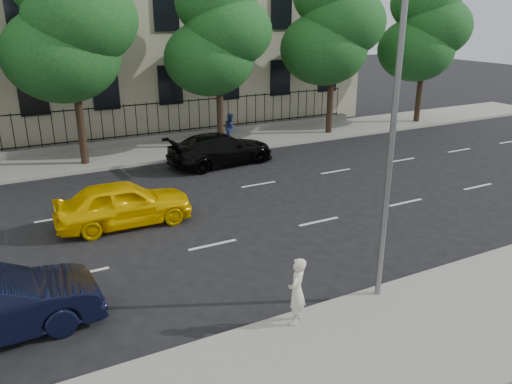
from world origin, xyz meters
TOP-DOWN VIEW (x-y plane):
  - ground at (0.00, 0.00)m, footprint 120.00×120.00m
  - near_sidewalk at (0.00, -4.00)m, footprint 60.00×4.00m
  - far_sidewalk at (0.00, 14.00)m, footprint 60.00×4.00m
  - lane_markings at (0.00, 4.75)m, footprint 49.60×4.62m
  - iron_fence at (0.00, 15.70)m, footprint 30.00×0.50m
  - street_light at (2.50, -1.77)m, footprint 0.25×3.32m
  - tree_c at (-1.96, 13.36)m, footprint 5.89×5.50m
  - tree_d at (5.04, 13.36)m, footprint 5.34×4.94m
  - tree_e at (12.04, 13.36)m, footprint 5.71×5.31m
  - tree_f at (19.04, 13.36)m, footprint 5.52×5.12m
  - yellow_taxi at (-2.01, 5.38)m, footprint 4.59×1.95m
  - black_sedan at (3.82, 10.48)m, footprint 5.39×2.62m
  - woman_near at (0.01, -2.40)m, footprint 0.70×0.67m
  - pedestrian_far at (5.86, 13.77)m, footprint 0.83×0.92m

SIDE VIEW (x-z plane):
  - ground at x=0.00m, z-range 0.00..0.00m
  - lane_markings at x=0.00m, z-range 0.00..0.01m
  - near_sidewalk at x=0.00m, z-range 0.00..0.15m
  - far_sidewalk at x=0.00m, z-range 0.00..0.15m
  - iron_fence at x=0.00m, z-range -0.45..1.75m
  - black_sedan at x=3.82m, z-range 0.00..1.51m
  - yellow_taxi at x=-2.01m, z-range 0.00..1.55m
  - pedestrian_far at x=5.86m, z-range 0.15..1.71m
  - woman_near at x=0.01m, z-range 0.15..1.76m
  - street_light at x=2.50m, z-range 1.12..9.17m
  - tree_d at x=5.04m, z-range 1.42..10.26m
  - tree_f at x=19.04m, z-range 1.37..10.38m
  - tree_e at x=12.04m, z-range 1.47..10.93m
  - tree_c at x=-1.96m, z-range 1.51..11.31m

